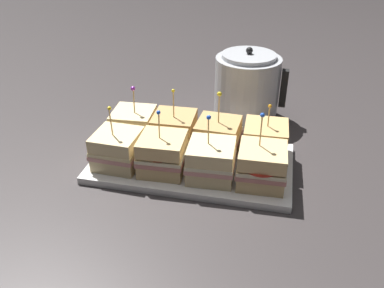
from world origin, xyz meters
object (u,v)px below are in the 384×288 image
object	(u,v)px
serving_platter	(192,163)
sandwich_front_far_left	(118,149)
sandwich_back_far_left	(134,126)
sandwich_front_center_left	(163,154)
sandwich_back_center_left	(174,131)
sandwich_back_center_right	(218,137)
sandwich_front_center_right	(211,161)
sandwich_front_far_right	(262,166)
sandwich_back_far_right	(265,141)
kettle_steel	(247,87)

from	to	relation	value
serving_platter	sandwich_front_far_left	xyz separation A→B (m)	(-0.17, -0.06, 0.05)
serving_platter	sandwich_back_far_left	distance (m)	0.19
sandwich_front_far_left	sandwich_front_center_left	xyz separation A→B (m)	(0.11, -0.00, 0.00)
sandwich_back_center_left	sandwich_back_center_right	world-z (taller)	sandwich_back_center_right
sandwich_front_center_left	sandwich_back_center_right	bearing A→B (deg)	45.00
sandwich_front_center_right	sandwich_back_center_left	world-z (taller)	sandwich_back_center_left
sandwich_front_far_right	sandwich_back_far_right	xyz separation A→B (m)	(0.00, 0.11, -0.00)
serving_platter	sandwich_front_center_right	size ratio (longest dim) A/B	3.12
sandwich_front_far_left	sandwich_front_center_right	distance (m)	0.23
sandwich_front_center_right	kettle_steel	xyz separation A→B (m)	(0.04, 0.37, 0.04)
kettle_steel	serving_platter	bearing A→B (deg)	-107.84
serving_platter	sandwich_front_center_left	xyz separation A→B (m)	(-0.06, -0.06, 0.05)
sandwich_front_far_right	kettle_steel	bearing A→B (deg)	101.36
sandwich_back_far_right	kettle_steel	size ratio (longest dim) A/B	0.68
sandwich_back_far_right	sandwich_front_center_left	bearing A→B (deg)	-154.27
sandwich_front_center_left	sandwich_back_center_left	xyz separation A→B (m)	(-0.00, 0.12, 0.00)
sandwich_front_center_left	sandwich_back_center_left	bearing A→B (deg)	90.96
serving_platter	kettle_steel	xyz separation A→B (m)	(0.10, 0.31, 0.09)
sandwich_front_far_left	sandwich_front_center_right	world-z (taller)	sandwich_front_far_left
sandwich_front_center_right	sandwich_back_far_left	world-z (taller)	sandwich_back_far_left
serving_platter	sandwich_back_far_right	size ratio (longest dim) A/B	3.32
sandwich_back_center_left	sandwich_back_center_right	bearing A→B (deg)	-1.19
serving_platter	sandwich_back_center_right	distance (m)	0.10
sandwich_back_center_right	sandwich_front_center_left	bearing A→B (deg)	-135.00
sandwich_front_center_right	sandwich_back_far_right	bearing A→B (deg)	44.39
sandwich_back_far_left	kettle_steel	bearing A→B (deg)	42.84
serving_platter	sandwich_back_far_right	bearing A→B (deg)	17.76
kettle_steel	sandwich_front_far_right	bearing A→B (deg)	-78.64
sandwich_front_far_right	sandwich_back_center_right	xyz separation A→B (m)	(-0.12, 0.11, -0.00)
sandwich_back_far_left	kettle_steel	size ratio (longest dim) A/B	0.74
sandwich_front_center_left	sandwich_front_far_right	bearing A→B (deg)	-0.04
sandwich_back_far_right	serving_platter	bearing A→B (deg)	-162.24
serving_platter	sandwich_back_center_right	bearing A→B (deg)	46.11
sandwich_back_center_left	sandwich_back_far_left	bearing A→B (deg)	-179.81
sandwich_front_far_right	kettle_steel	xyz separation A→B (m)	(-0.07, 0.37, 0.04)
sandwich_front_far_left	sandwich_back_center_left	distance (m)	0.16
sandwich_front_center_left	sandwich_back_far_right	distance (m)	0.26
sandwich_back_far_right	sandwich_back_far_left	bearing A→B (deg)	179.39
sandwich_front_center_right	sandwich_back_far_right	distance (m)	0.16
sandwich_back_far_right	kettle_steel	world-z (taller)	kettle_steel
sandwich_front_far_right	sandwich_back_center_left	world-z (taller)	sandwich_front_far_right
serving_platter	sandwich_front_center_right	xyz separation A→B (m)	(0.06, -0.06, 0.05)
sandwich_front_center_left	sandwich_back_center_right	xyz separation A→B (m)	(0.11, 0.11, -0.00)
sandwich_front_center_left	sandwich_back_center_left	world-z (taller)	sandwich_back_center_left
sandwich_front_center_left	sandwich_back_far_right	size ratio (longest dim) A/B	1.07
kettle_steel	sandwich_back_center_right	bearing A→B (deg)	-100.03
sandwich_front_far_left	sandwich_back_center_left	bearing A→B (deg)	46.06
sandwich_back_center_left	kettle_steel	xyz separation A→B (m)	(0.16, 0.25, 0.04)
sandwich_back_center_right	sandwich_back_far_right	world-z (taller)	sandwich_back_center_right
sandwich_back_center_right	sandwich_back_far_left	bearing A→B (deg)	179.49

